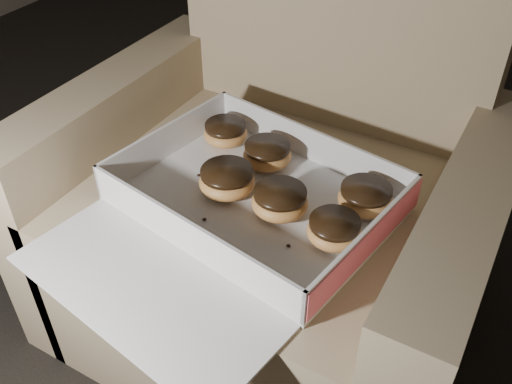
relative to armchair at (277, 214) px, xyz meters
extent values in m
plane|color=black|center=(0.10, 0.17, -0.27)|extent=(4.50, 4.50, 0.00)
cube|color=#827053|center=(0.00, -0.04, -0.08)|extent=(0.65, 0.65, 0.38)
cube|color=#827053|center=(0.00, 0.26, 0.35)|extent=(0.65, 0.13, 0.47)
cube|color=#827053|center=(-0.35, -0.04, -0.01)|extent=(0.11, 0.65, 0.50)
cube|color=#827053|center=(0.35, -0.04, -0.01)|extent=(0.11, 0.65, 0.50)
cube|color=silver|center=(0.01, -0.11, 0.12)|extent=(0.50, 0.41, 0.01)
cube|color=silver|center=(0.04, 0.05, 0.15)|extent=(0.44, 0.08, 0.07)
cube|color=silver|center=(-0.01, -0.27, 0.15)|extent=(0.44, 0.08, 0.07)
cube|color=silver|center=(-0.20, -0.07, 0.15)|extent=(0.06, 0.33, 0.07)
cube|color=silver|center=(0.23, -0.15, 0.15)|extent=(0.06, 0.33, 0.07)
cube|color=#E25B6D|center=(0.23, -0.15, 0.15)|extent=(0.06, 0.32, 0.06)
cube|color=silver|center=(-0.03, -0.37, 0.11)|extent=(0.46, 0.26, 0.01)
ellipsoid|color=#D7964B|center=(-0.02, -0.01, 0.14)|extent=(0.09, 0.09, 0.04)
cylinder|color=black|center=(-0.02, -0.01, 0.16)|extent=(0.09, 0.09, 0.01)
ellipsoid|color=#D7964B|center=(0.19, -0.04, 0.14)|extent=(0.09, 0.09, 0.04)
cylinder|color=black|center=(0.19, -0.04, 0.16)|extent=(0.09, 0.09, 0.01)
ellipsoid|color=#D7964B|center=(-0.13, 0.02, 0.14)|extent=(0.09, 0.09, 0.04)
cylinder|color=black|center=(-0.13, 0.02, 0.16)|extent=(0.08, 0.08, 0.01)
ellipsoid|color=#D7964B|center=(0.06, -0.12, 0.14)|extent=(0.10, 0.10, 0.05)
cylinder|color=black|center=(0.06, -0.12, 0.16)|extent=(0.09, 0.09, 0.01)
ellipsoid|color=#D7964B|center=(0.17, -0.14, 0.14)|extent=(0.09, 0.09, 0.04)
cylinder|color=black|center=(0.17, -0.14, 0.16)|extent=(0.08, 0.08, 0.01)
ellipsoid|color=#D7964B|center=(-0.04, -0.11, 0.14)|extent=(0.10, 0.10, 0.05)
cylinder|color=black|center=(-0.04, -0.11, 0.16)|extent=(0.09, 0.09, 0.01)
ellipsoid|color=black|center=(0.20, -0.20, 0.12)|extent=(0.01, 0.01, 0.00)
ellipsoid|color=black|center=(-0.04, -0.20, 0.12)|extent=(0.01, 0.01, 0.00)
ellipsoid|color=black|center=(-0.11, -0.10, 0.12)|extent=(0.01, 0.01, 0.00)
ellipsoid|color=black|center=(0.12, -0.18, 0.12)|extent=(0.01, 0.01, 0.00)
camera|label=1|loc=(0.39, -0.78, 0.76)|focal=40.00mm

